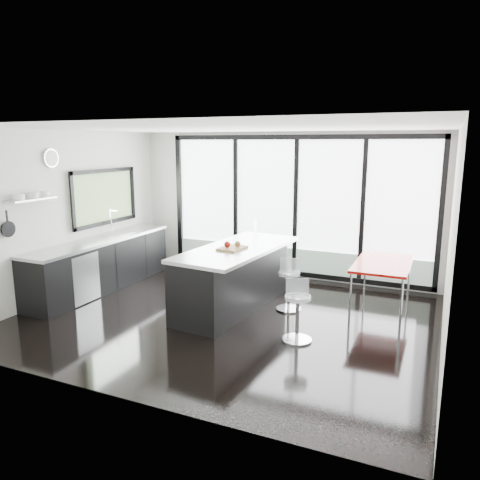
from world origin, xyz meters
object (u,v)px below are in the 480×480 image
at_px(bar_stool_near, 297,318).
at_px(island, 233,277).
at_px(red_table, 381,286).
at_px(bar_stool_far, 289,291).

bearing_deg(bar_stool_near, island, 127.32).
relative_size(island, bar_stool_near, 4.02).
xyz_separation_m(bar_stool_near, red_table, (0.85, 1.70, 0.07)).
bearing_deg(bar_stool_far, bar_stool_near, -83.61).
distance_m(bar_stool_near, bar_stool_far, 1.18).
distance_m(island, bar_stool_near, 1.57).
xyz_separation_m(bar_stool_near, bar_stool_far, (-0.47, 1.08, -0.01)).
bearing_deg(red_table, bar_stool_far, -154.95).
xyz_separation_m(bar_stool_far, red_table, (1.32, 0.62, 0.07)).
bearing_deg(island, bar_stool_near, -32.03).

